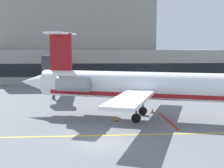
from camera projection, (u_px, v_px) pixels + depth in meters
ground at (106, 144)px, 24.80m from camera, size 120.00×120.00×0.11m
terminal_building at (72, 48)px, 71.31m from camera, size 67.45×15.07×19.33m
jet_bridge_west at (58, 63)px, 52.21m from camera, size 2.40×21.13×6.27m
regional_jet at (147, 86)px, 32.71m from camera, size 28.35×21.65×8.93m
baggage_tug at (62, 86)px, 53.13m from camera, size 3.96×3.10×2.02m
fuel_tank at (190, 84)px, 52.01m from camera, size 8.52×2.53×2.50m
safety_cone_alpha at (116, 119)px, 32.11m from camera, size 0.47×0.47×0.55m
safety_cone_bravo at (223, 101)px, 43.05m from camera, size 0.47×0.47×0.55m
safety_cone_charlie at (152, 111)px, 36.12m from camera, size 0.47×0.47×0.55m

